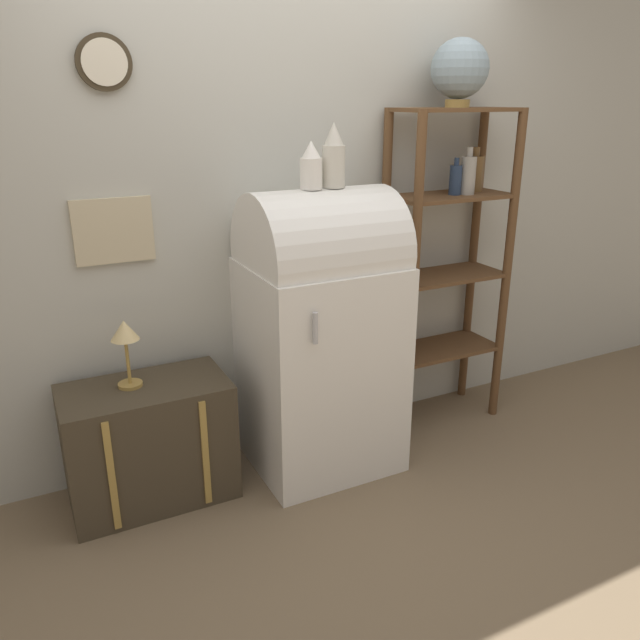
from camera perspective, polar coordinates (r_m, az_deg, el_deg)
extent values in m
plane|color=#7A664C|center=(3.26, 1.98, -14.42)|extent=(12.00, 12.00, 0.00)
cube|color=#B7B7AD|center=(3.25, -2.70, 11.18)|extent=(7.00, 0.05, 2.70)
cylinder|color=#382D1E|center=(2.94, -19.15, 21.36)|extent=(0.23, 0.03, 0.23)
cylinder|color=beige|center=(2.92, -19.09, 21.38)|extent=(0.19, 0.01, 0.19)
cube|color=#C6B793|center=(2.98, -18.36, 7.75)|extent=(0.35, 0.02, 0.29)
cube|color=white|center=(3.18, 0.05, -4.22)|extent=(0.71, 0.63, 1.08)
cylinder|color=white|center=(2.99, 0.06, 6.27)|extent=(0.70, 0.60, 0.60)
cylinder|color=#B7B7BC|center=(2.69, -0.44, -0.75)|extent=(0.02, 0.02, 0.14)
cube|color=#423828|center=(3.11, -15.33, -10.74)|extent=(0.75, 0.42, 0.59)
cube|color=#AD8942|center=(2.90, -18.51, -13.46)|extent=(0.03, 0.01, 0.53)
cube|color=#AD8942|center=(2.96, -10.44, -11.92)|extent=(0.03, 0.01, 0.53)
cylinder|color=brown|center=(3.30, 8.56, 2.94)|extent=(0.05, 0.05, 1.78)
cylinder|color=brown|center=(3.70, 16.70, 4.12)|extent=(0.05, 0.05, 1.78)
cylinder|color=brown|center=(3.54, 5.81, 4.18)|extent=(0.05, 0.05, 1.78)
cylinder|color=brown|center=(3.91, 13.77, 5.21)|extent=(0.05, 0.05, 1.78)
cube|color=brown|center=(3.75, 10.92, -2.55)|extent=(0.67, 0.33, 0.02)
cube|color=brown|center=(3.61, 11.37, 4.02)|extent=(0.67, 0.33, 0.02)
cube|color=brown|center=(3.51, 11.86, 11.02)|extent=(0.67, 0.33, 0.02)
cube|color=brown|center=(3.48, 12.39, 18.28)|extent=(0.67, 0.33, 0.02)
cylinder|color=brown|center=(3.55, 13.08, 12.32)|extent=(0.09, 0.09, 0.14)
cylinder|color=brown|center=(3.54, 13.19, 13.72)|extent=(0.04, 0.04, 0.03)
cylinder|color=#23334C|center=(3.49, 12.28, 12.39)|extent=(0.07, 0.07, 0.16)
cylinder|color=#23334C|center=(3.48, 12.39, 13.98)|extent=(0.03, 0.03, 0.04)
cylinder|color=brown|center=(3.65, 13.94, 12.86)|extent=(0.10, 0.10, 0.19)
cylinder|color=brown|center=(3.64, 14.10, 14.73)|extent=(0.04, 0.04, 0.05)
cylinder|color=#9E998E|center=(3.52, 13.39, 12.72)|extent=(0.08, 0.08, 0.20)
cylinder|color=#9E998E|center=(3.51, 13.55, 14.73)|extent=(0.03, 0.03, 0.05)
cylinder|color=#AD8942|center=(3.48, 12.45, 18.78)|extent=(0.13, 0.13, 0.04)
sphere|color=#7F939E|center=(3.48, 12.66, 21.53)|extent=(0.30, 0.30, 0.30)
cylinder|color=white|center=(2.90, -0.81, 13.24)|extent=(0.10, 0.10, 0.14)
cone|color=white|center=(2.89, -0.82, 15.35)|extent=(0.09, 0.09, 0.08)
cylinder|color=beige|center=(2.96, 1.25, 13.85)|extent=(0.11, 0.11, 0.19)
cone|color=beige|center=(2.95, 1.27, 16.68)|extent=(0.09, 0.09, 0.10)
cylinder|color=#AD8942|center=(2.99, -16.94, -5.65)|extent=(0.11, 0.11, 0.02)
cylinder|color=#AD8942|center=(2.94, -17.16, -3.64)|extent=(0.02, 0.02, 0.21)
cone|color=#DBC184|center=(2.89, -17.46, -0.89)|extent=(0.13, 0.13, 0.09)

